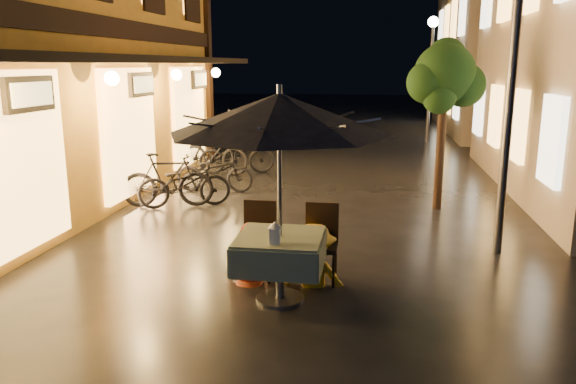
% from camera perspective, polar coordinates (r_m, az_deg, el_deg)
% --- Properties ---
extents(ground, '(90.00, 90.00, 0.00)m').
position_cam_1_polar(ground, '(6.77, -2.10, -10.39)').
color(ground, black).
rests_on(ground, ground).
extents(west_building, '(5.90, 11.40, 7.40)m').
position_cam_1_polar(west_building, '(12.29, -26.63, 16.43)').
color(west_building, '#C38A35').
rests_on(west_building, ground).
extents(east_building_far, '(7.30, 10.30, 7.30)m').
position_cam_1_polar(east_building_far, '(24.93, 24.24, 14.06)').
color(east_building_far, '#B9B196').
rests_on(east_building_far, ground).
extents(street_tree, '(1.43, 1.20, 3.15)m').
position_cam_1_polar(street_tree, '(10.68, 15.69, 11.06)').
color(street_tree, black).
rests_on(street_tree, ground).
extents(streetlamp_near, '(0.36, 0.36, 4.23)m').
position_cam_1_polar(streetlamp_near, '(8.30, 22.05, 13.66)').
color(streetlamp_near, '#59595E').
rests_on(streetlamp_near, ground).
extents(streetlamp_far, '(0.36, 0.36, 4.23)m').
position_cam_1_polar(streetlamp_far, '(20.18, 14.36, 13.19)').
color(streetlamp_far, '#59595E').
rests_on(streetlamp_far, ground).
extents(cafe_table, '(0.99, 0.99, 0.78)m').
position_cam_1_polar(cafe_table, '(6.41, -0.83, -6.10)').
color(cafe_table, '#59595E').
rests_on(cafe_table, ground).
extents(patio_umbrella, '(2.47, 2.47, 2.46)m').
position_cam_1_polar(patio_umbrella, '(6.09, -0.88, 7.94)').
color(patio_umbrella, '#59595E').
rests_on(patio_umbrella, ground).
extents(cafe_chair_left, '(0.42, 0.42, 0.97)m').
position_cam_1_polar(cafe_chair_left, '(7.19, -2.99, -4.41)').
color(cafe_chair_left, black).
rests_on(cafe_chair_left, ground).
extents(cafe_chair_right, '(0.42, 0.42, 0.97)m').
position_cam_1_polar(cafe_chair_right, '(7.07, 3.38, -4.71)').
color(cafe_chair_right, black).
rests_on(cafe_chair_right, ground).
extents(table_lantern, '(0.16, 0.16, 0.25)m').
position_cam_1_polar(table_lantern, '(6.03, -1.32, -4.03)').
color(table_lantern, white).
rests_on(table_lantern, cafe_table).
extents(person_orange, '(0.85, 0.76, 1.46)m').
position_cam_1_polar(person_orange, '(6.98, -3.95, -3.32)').
color(person_orange, '#C64A22').
rests_on(person_orange, ground).
extents(person_yellow, '(0.99, 0.61, 1.48)m').
position_cam_1_polar(person_yellow, '(6.86, 2.67, -3.47)').
color(person_yellow, gold).
rests_on(person_yellow, ground).
extents(bicycle_0, '(1.84, 1.28, 0.92)m').
position_cam_1_polar(bicycle_0, '(10.83, -10.50, 0.87)').
color(bicycle_0, black).
rests_on(bicycle_0, ground).
extents(bicycle_1, '(1.80, 0.88, 1.04)m').
position_cam_1_polar(bicycle_1, '(10.89, -12.15, 1.20)').
color(bicycle_1, black).
rests_on(bicycle_1, ground).
extents(bicycle_2, '(1.67, 0.66, 0.86)m').
position_cam_1_polar(bicycle_2, '(12.04, -7.47, 2.05)').
color(bicycle_2, black).
rests_on(bicycle_2, ground).
extents(bicycle_3, '(1.88, 0.91, 1.09)m').
position_cam_1_polar(bicycle_3, '(13.99, -7.48, 4.02)').
color(bicycle_3, black).
rests_on(bicycle_3, ground).
extents(bicycle_4, '(1.96, 1.08, 0.98)m').
position_cam_1_polar(bicycle_4, '(14.00, -5.23, 3.86)').
color(bicycle_4, black).
rests_on(bicycle_4, ground).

